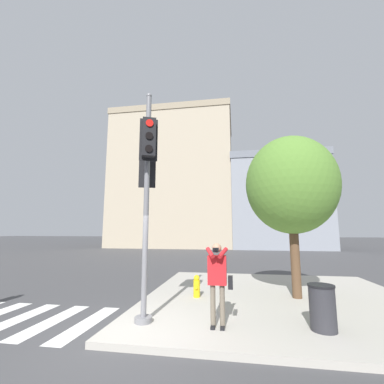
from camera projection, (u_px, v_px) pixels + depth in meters
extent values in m
plane|color=#424244|center=(122.00, 340.00, 5.09)|extent=(160.00, 160.00, 0.00)
cube|color=#ADA89E|center=(277.00, 298.00, 7.95)|extent=(8.00, 8.00, 0.14)
cube|color=silver|center=(87.00, 323.00, 5.99)|extent=(0.45, 2.48, 0.01)
cube|color=silver|center=(52.00, 321.00, 6.14)|extent=(0.45, 2.48, 0.01)
cube|color=silver|center=(19.00, 319.00, 6.29)|extent=(0.45, 2.48, 0.01)
cylinder|color=slate|center=(143.00, 319.00, 5.69)|extent=(0.39, 0.39, 0.12)
cylinder|color=slate|center=(146.00, 200.00, 6.08)|extent=(0.13, 0.13, 5.22)
sphere|color=slate|center=(149.00, 96.00, 6.47)|extent=(0.14, 0.14, 0.14)
cylinder|color=slate|center=(147.00, 167.00, 6.39)|extent=(0.12, 0.24, 0.05)
cube|color=black|center=(147.00, 169.00, 6.62)|extent=(0.36, 0.32, 0.90)
cube|color=black|center=(147.00, 168.00, 6.49)|extent=(0.41, 0.16, 1.02)
cylinder|color=red|center=(148.00, 159.00, 6.79)|extent=(0.17, 0.08, 0.17)
cylinder|color=black|center=(147.00, 170.00, 6.75)|extent=(0.17, 0.08, 0.17)
cylinder|color=black|center=(147.00, 181.00, 6.70)|extent=(0.17, 0.08, 0.17)
cylinder|color=slate|center=(148.00, 141.00, 6.11)|extent=(0.14, 0.24, 0.05)
cube|color=black|center=(149.00, 138.00, 5.89)|extent=(0.37, 0.34, 0.90)
cube|color=black|center=(149.00, 140.00, 6.01)|extent=(0.40, 0.18, 1.02)
cylinder|color=red|center=(150.00, 123.00, 5.80)|extent=(0.17, 0.09, 0.17)
cylinder|color=black|center=(149.00, 136.00, 5.76)|extent=(0.17, 0.09, 0.17)
cylinder|color=black|center=(149.00, 149.00, 5.71)|extent=(0.17, 0.09, 0.17)
cube|color=black|center=(213.00, 327.00, 5.35)|extent=(0.09, 0.24, 0.05)
cube|color=black|center=(223.00, 327.00, 5.32)|extent=(0.09, 0.24, 0.05)
cylinder|color=#6B6051|center=(213.00, 305.00, 5.47)|extent=(0.11, 0.11, 0.86)
cylinder|color=#6B6051|center=(222.00, 306.00, 5.44)|extent=(0.11, 0.11, 0.86)
cube|color=red|center=(217.00, 270.00, 5.56)|extent=(0.40, 0.22, 0.61)
sphere|color=tan|center=(217.00, 248.00, 5.63)|extent=(0.20, 0.20, 0.20)
cube|color=black|center=(216.00, 250.00, 5.33)|extent=(0.12, 0.10, 0.09)
cylinder|color=black|center=(216.00, 250.00, 5.26)|extent=(0.06, 0.08, 0.06)
cylinder|color=red|center=(210.00, 253.00, 5.51)|extent=(0.23, 0.35, 0.22)
cylinder|color=red|center=(223.00, 253.00, 5.46)|extent=(0.23, 0.35, 0.22)
cube|color=black|center=(230.00, 282.00, 5.50)|extent=(0.10, 0.20, 0.26)
cylinder|color=brown|center=(295.00, 256.00, 7.91)|extent=(0.28, 0.28, 2.48)
ellipsoid|color=#568433|center=(291.00, 185.00, 8.24)|extent=(2.84, 2.84, 3.13)
cylinder|color=yellow|center=(197.00, 289.00, 7.86)|extent=(0.20, 0.20, 0.50)
sphere|color=yellow|center=(197.00, 278.00, 7.90)|extent=(0.18, 0.18, 0.18)
cylinder|color=yellow|center=(196.00, 288.00, 7.74)|extent=(0.09, 0.06, 0.09)
cylinder|color=#2D2D33|center=(323.00, 308.00, 5.27)|extent=(0.51, 0.51, 0.86)
cylinder|color=black|center=(321.00, 286.00, 5.33)|extent=(0.53, 0.53, 0.04)
cube|color=tan|center=(176.00, 184.00, 36.17)|extent=(15.61, 10.87, 17.17)
cube|color=gray|center=(176.00, 124.00, 37.49)|extent=(15.81, 11.07, 0.80)
cube|color=gray|center=(276.00, 206.00, 32.32)|extent=(10.93, 9.06, 10.38)
cube|color=slate|center=(274.00, 163.00, 33.15)|extent=(11.13, 9.26, 0.80)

